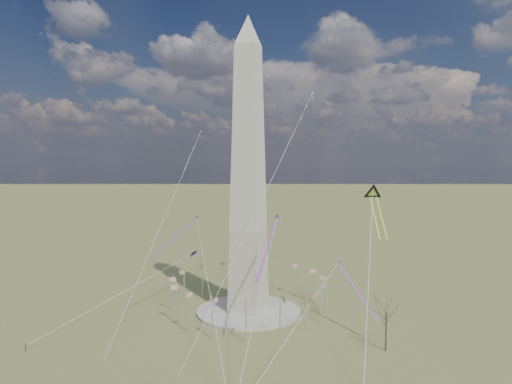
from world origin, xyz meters
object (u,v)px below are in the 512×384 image
at_px(washington_monument, 248,174).
at_px(person_west, 26,347).
at_px(kite_delta_black, 373,196).
at_px(tree_near, 386,310).

distance_m(washington_monument, person_west, 83.44).
bearing_deg(kite_delta_black, tree_near, 88.19).
relative_size(washington_monument, person_west, 50.51).
bearing_deg(kite_delta_black, person_west, 16.34).
xyz_separation_m(tree_near, person_west, (-91.36, -39.25, -10.60)).
distance_m(washington_monument, kite_delta_black, 41.91).
relative_size(washington_monument, kite_delta_black, 5.32).
height_order(tree_near, kite_delta_black, kite_delta_black).
height_order(person_west, kite_delta_black, kite_delta_black).
height_order(washington_monument, tree_near, washington_monument).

